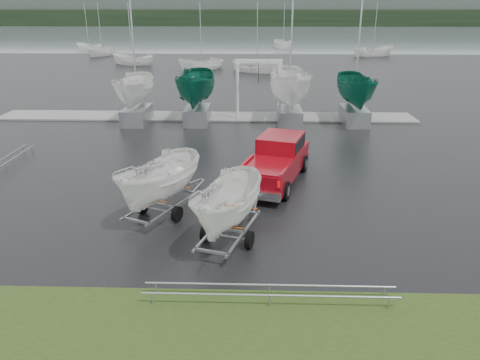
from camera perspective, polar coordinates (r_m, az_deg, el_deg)
ground_plane at (r=22.14m, az=-7.48°, el=0.08°), size 120.00×120.00×0.00m
lake at (r=120.75m, az=0.13°, el=16.93°), size 300.00×300.00×0.00m
grass_verge at (r=12.68m, az=-15.48°, el=-17.57°), size 40.00×40.00×0.00m
dock at (r=34.50m, az=-4.15°, el=7.74°), size 30.00×3.00×0.12m
treeline at (r=190.55m, az=0.78°, el=19.17°), size 300.00×8.00×6.00m
far_hill at (r=198.51m, az=0.83°, el=19.80°), size 300.00×6.00×10.00m
pickup_truck at (r=21.65m, az=4.50°, el=2.61°), size 3.65×6.27×1.97m
trailer_hitched at (r=15.23m, az=-1.43°, el=1.65°), size 2.18×3.79×5.07m
trailer_parked at (r=17.52m, az=-9.91°, el=4.18°), size 2.55×3.77×5.23m
boat_hoist at (r=33.83m, az=2.28°, el=12.04°), size 3.30×2.18×4.12m
keelboat_0 at (r=32.75m, az=-12.86°, el=12.79°), size 2.24×3.20×10.40m
keelboat_1 at (r=32.12m, az=-5.40°, el=13.85°), size 2.50×3.20×7.74m
keelboat_2 at (r=31.73m, az=6.29°, el=14.36°), size 2.71×3.20×10.89m
keelboat_3 at (r=32.74m, az=14.21°, el=12.89°), size 2.31×3.20×10.47m
mast_rack_0 at (r=25.91m, az=-27.22°, el=1.79°), size 0.56×6.50×0.06m
mast_rack_2 at (r=13.20m, az=3.65°, el=-13.25°), size 7.00×0.56×0.06m
moored_boat_0 at (r=67.34m, az=-12.96°, el=13.53°), size 3.37×3.33×11.35m
moored_boat_1 at (r=60.60m, az=-4.69°, el=13.23°), size 3.15×3.13×11.05m
moored_boat_2 at (r=58.38m, az=2.06°, el=13.01°), size 3.41×3.38×11.33m
moored_boat_3 at (r=79.81m, az=15.86°, el=14.31°), size 3.28×3.23×11.47m
moored_boat_4 at (r=90.29m, az=-17.90°, el=14.75°), size 2.99×2.97×10.88m
moored_boat_5 at (r=90.87m, az=5.30°, el=15.65°), size 3.24×3.29×11.52m
moored_boat_6 at (r=80.50m, az=-16.41°, el=14.31°), size 3.01×3.03×10.91m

